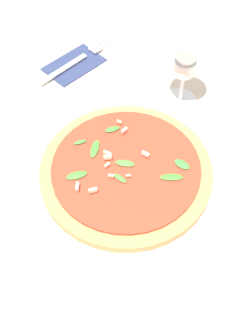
{
  "coord_description": "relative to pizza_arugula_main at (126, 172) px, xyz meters",
  "views": [
    {
      "loc": [
        -0.28,
        -0.29,
        0.59
      ],
      "look_at": [
        -0.03,
        0.03,
        0.03
      ],
      "focal_mm": 42.0,
      "sensor_mm": 36.0,
      "label": 1
    }
  ],
  "objects": [
    {
      "name": "ground_plane",
      "position": [
        0.03,
        -0.03,
        -0.02
      ],
      "size": [
        6.0,
        6.0,
        0.0
      ],
      "primitive_type": "plane",
      "color": "beige"
    },
    {
      "name": "pizza_arugula_main",
      "position": [
        0.0,
        0.0,
        0.0
      ],
      "size": [
        0.33,
        0.33,
        0.05
      ],
      "color": "white",
      "rests_on": "ground_plane"
    },
    {
      "name": "wine_glass",
      "position": [
        0.21,
        0.09,
        0.09
      ],
      "size": [
        0.08,
        0.08,
        0.15
      ],
      "color": "white",
      "rests_on": "ground_plane"
    },
    {
      "name": "napkin",
      "position": [
        0.09,
        0.32,
        -0.01
      ],
      "size": [
        0.14,
        0.1,
        0.01
      ],
      "rotation": [
        0.0,
        0.0,
        0.14
      ],
      "color": "navy",
      "rests_on": "ground_plane"
    },
    {
      "name": "fork",
      "position": [
        0.1,
        0.32,
        -0.01
      ],
      "size": [
        0.21,
        0.05,
        0.0
      ],
      "rotation": [
        0.0,
        0.0,
        0.16
      ],
      "color": "silver",
      "rests_on": "ground_plane"
    }
  ]
}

